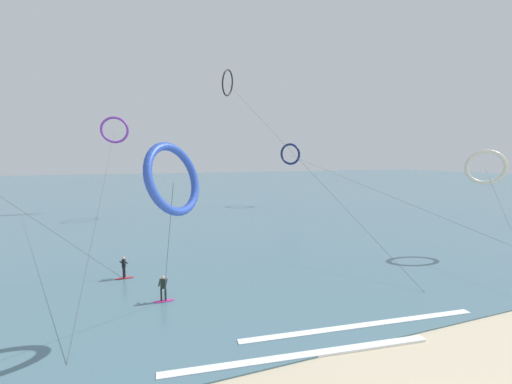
{
  "coord_description": "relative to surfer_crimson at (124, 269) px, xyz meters",
  "views": [
    {
      "loc": [
        -10.99,
        -6.29,
        9.32
      ],
      "look_at": [
        0.0,
        21.96,
        6.32
      ],
      "focal_mm": 24.31,
      "sensor_mm": 36.0,
      "label": 1
    }
  ],
  "objects": [
    {
      "name": "surfer_magenta",
      "position": [
        2.33,
        -5.51,
        0.0
      ],
      "size": [
        1.4,
        0.65,
        1.7
      ],
      "rotation": [
        0.0,
        0.0,
        2.8
      ],
      "color": "#CC288E",
      "rests_on": "ground"
    },
    {
      "name": "wave_crest_near",
      "position": [
        7.71,
        -14.2,
        -0.76
      ],
      "size": [
        13.2,
        2.2,
        0.12
      ],
      "primitive_type": "cube",
      "rotation": [
        0.0,
        0.0,
        -0.13
      ],
      "color": "white",
      "rests_on": "ground"
    },
    {
      "name": "sea_water",
      "position": [
        11.07,
        85.46,
        -0.78
      ],
      "size": [
        400.0,
        200.0,
        0.08
      ],
      "primitive_type": "cube",
      "color": "slate",
      "rests_on": "ground"
    },
    {
      "name": "kite_charcoal",
      "position": [
        17.09,
        28.85,
        20.85
      ],
      "size": [
        3.9,
        41.57,
        23.92
      ],
      "rotation": [
        0.0,
        0.0,
        4.03
      ],
      "color": "black",
      "rests_on": "ground"
    },
    {
      "name": "surfer_crimson",
      "position": [
        0.0,
        0.0,
        0.0
      ],
      "size": [
        1.4,
        0.66,
        1.7
      ],
      "rotation": [
        0.0,
        0.0,
        4.39
      ],
      "color": "red",
      "rests_on": "ground"
    },
    {
      "name": "wave_crest_mid",
      "position": [
        12.25,
        -12.86,
        -0.76
      ],
      "size": [
        14.09,
        2.17,
        0.12
      ],
      "primitive_type": "cube",
      "rotation": [
        0.0,
        0.0,
        -0.12
      ],
      "color": "white",
      "rests_on": "ground"
    },
    {
      "name": "kite_violet",
      "position": [
        -0.74,
        38.13,
        13.34
      ],
      "size": [
        4.77,
        50.16,
        16.56
      ],
      "rotation": [
        0.0,
        0.0,
        0.05
      ],
      "color": "purple",
      "rests_on": "ground"
    },
    {
      "name": "kite_cobalt",
      "position": [
        2.55,
        -9.75,
        7.43
      ],
      "size": [
        3.87,
        6.09,
        10.19
      ],
      "rotation": [
        0.0,
        0.0,
        0.73
      ],
      "color": "#2647B7",
      "rests_on": "ground"
    },
    {
      "name": "kite_ivory",
      "position": [
        32.98,
        -4.57,
        7.56
      ],
      "size": [
        10.91,
        12.66,
        10.17
      ],
      "rotation": [
        0.0,
        0.0,
        2.27
      ],
      "color": "silver",
      "rests_on": "ground"
    },
    {
      "name": "kite_navy",
      "position": [
        31.22,
        33.58,
        9.2
      ],
      "size": [
        4.02,
        49.01,
        12.19
      ],
      "rotation": [
        0.0,
        0.0,
        2.22
      ],
      "color": "navy",
      "rests_on": "ground"
    }
  ]
}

